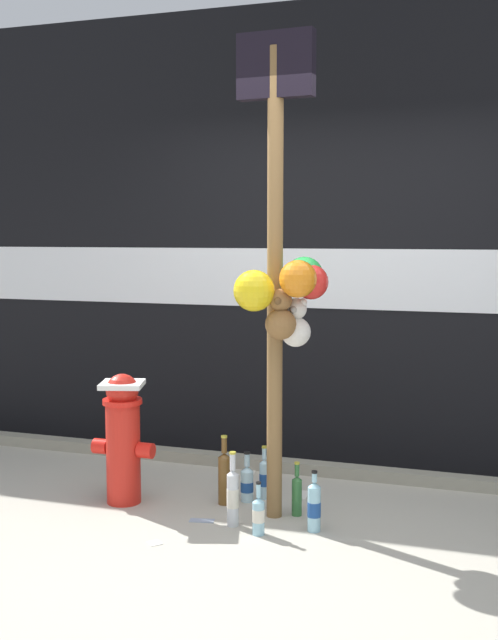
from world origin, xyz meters
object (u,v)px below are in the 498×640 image
(bottle_0, at_px, (247,483))
(bottle_3, at_px, (314,506))
(bottle_4, at_px, (258,515))
(memorial_post, at_px, (283,259))
(bottle_1, at_px, (224,476))
(fire_hydrant, at_px, (123,435))
(bottle_2, at_px, (233,496))
(bottle_5, at_px, (264,478))
(bottle_6, at_px, (297,494))

(bottle_0, xyz_separation_m, bottle_3, (0.51, -0.35, 0.03))
(bottle_0, relative_size, bottle_4, 1.05)
(memorial_post, relative_size, bottle_4, 9.24)
(bottle_0, relative_size, bottle_1, 0.73)
(memorial_post, relative_size, fire_hydrant, 3.44)
(fire_hydrant, height_order, bottle_3, fire_hydrant)
(bottle_1, height_order, bottle_2, same)
(bottle_3, bearing_deg, bottle_0, 145.54)
(bottle_0, height_order, bottle_2, bottle_2)
(bottle_2, distance_m, bottle_5, 0.50)
(fire_hydrant, xyz_separation_m, bottle_4, (0.95, -0.24, -0.31))
(bottle_0, xyz_separation_m, bottle_1, (-0.12, -0.09, 0.06))
(memorial_post, xyz_separation_m, bottle_0, (-0.29, 0.23, -1.38))
(bottle_0, xyz_separation_m, bottle_4, (0.23, -0.50, -0.00))
(fire_hydrant, height_order, bottle_5, fire_hydrant)
(bottle_0, xyz_separation_m, bottle_5, (0.09, 0.08, 0.02))
(bottle_4, bearing_deg, bottle_2, 155.40)
(memorial_post, xyz_separation_m, bottle_2, (-0.24, -0.19, -1.33))
(bottle_5, bearing_deg, bottle_3, -45.41)
(bottle_4, bearing_deg, bottle_5, 104.44)
(bottle_0, relative_size, bottle_3, 0.91)
(fire_hydrant, xyz_separation_m, bottle_5, (0.80, 0.34, -0.29))
(bottle_2, xyz_separation_m, bottle_4, (0.18, -0.08, -0.06))
(memorial_post, bearing_deg, bottle_3, -28.93)
(fire_hydrant, bearing_deg, bottle_4, -14.33)
(bottle_0, bearing_deg, memorial_post, -38.17)
(bottle_3, bearing_deg, bottle_1, 157.53)
(memorial_post, relative_size, bottle_0, 8.82)
(memorial_post, distance_m, bottle_1, 1.39)
(fire_hydrant, relative_size, bottle_4, 2.69)
(bottle_3, bearing_deg, memorial_post, 151.07)
(fire_hydrant, distance_m, bottle_2, 0.82)
(bottle_6, bearing_deg, bottle_4, -108.64)
(bottle_0, distance_m, bottle_4, 0.55)
(bottle_0, height_order, bottle_3, bottle_3)
(bottle_0, bearing_deg, bottle_4, -64.75)
(fire_hydrant, xyz_separation_m, bottle_3, (1.22, -0.09, -0.28))
(fire_hydrant, relative_size, bottle_3, 2.33)
(bottle_4, bearing_deg, memorial_post, 77.79)
(memorial_post, height_order, bottle_4, memorial_post)
(memorial_post, distance_m, fire_hydrant, 1.47)
(memorial_post, distance_m, bottle_2, 1.36)
(memorial_post, relative_size, bottle_1, 6.44)
(bottle_3, bearing_deg, bottle_6, 126.51)
(fire_hydrant, bearing_deg, memorial_post, 1.46)
(fire_hydrant, bearing_deg, bottle_6, 6.18)
(fire_hydrant, bearing_deg, bottle_2, -11.77)
(memorial_post, distance_m, bottle_0, 1.43)
(bottle_4, height_order, bottle_5, bottle_5)
(fire_hydrant, xyz_separation_m, bottle_1, (0.60, 0.16, -0.25))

